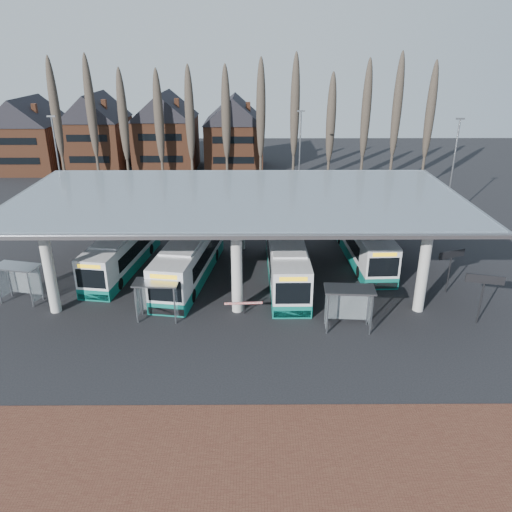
{
  "coord_description": "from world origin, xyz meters",
  "views": [
    {
      "loc": [
        1.05,
        -26.61,
        16.16
      ],
      "look_at": [
        1.26,
        7.0,
        2.03
      ],
      "focal_mm": 35.0,
      "sensor_mm": 36.0,
      "label": 1
    }
  ],
  "objects_px": {
    "bus_1": "(190,258)",
    "shelter_2": "(349,299)",
    "bus_0": "(123,251)",
    "bus_3": "(363,241)",
    "shelter_0": "(19,275)",
    "shelter_1": "(157,291)",
    "bus_2": "(286,260)"
  },
  "relations": [
    {
      "from": "shelter_1",
      "to": "bus_0",
      "type": "bearing_deg",
      "value": 120.73
    },
    {
      "from": "bus_0",
      "to": "shelter_1",
      "type": "xyz_separation_m",
      "value": [
        4.1,
        -7.77,
        0.46
      ]
    },
    {
      "from": "bus_2",
      "to": "shelter_2",
      "type": "height_order",
      "value": "bus_2"
    },
    {
      "from": "bus_2",
      "to": "shelter_0",
      "type": "height_order",
      "value": "bus_2"
    },
    {
      "from": "bus_1",
      "to": "shelter_2",
      "type": "height_order",
      "value": "bus_1"
    },
    {
      "from": "bus_0",
      "to": "bus_3",
      "type": "distance_m",
      "value": 19.25
    },
    {
      "from": "shelter_0",
      "to": "shelter_2",
      "type": "bearing_deg",
      "value": 2.76
    },
    {
      "from": "bus_2",
      "to": "bus_1",
      "type": "bearing_deg",
      "value": 176.81
    },
    {
      "from": "bus_2",
      "to": "shelter_0",
      "type": "relative_size",
      "value": 3.83
    },
    {
      "from": "bus_2",
      "to": "shelter_2",
      "type": "relative_size",
      "value": 3.85
    },
    {
      "from": "bus_1",
      "to": "shelter_0",
      "type": "bearing_deg",
      "value": -153.04
    },
    {
      "from": "shelter_1",
      "to": "bus_2",
      "type": "bearing_deg",
      "value": 37.08
    },
    {
      "from": "shelter_1",
      "to": "shelter_0",
      "type": "bearing_deg",
      "value": 168.83
    },
    {
      "from": "bus_0",
      "to": "shelter_2",
      "type": "relative_size",
      "value": 3.63
    },
    {
      "from": "bus_0",
      "to": "shelter_0",
      "type": "relative_size",
      "value": 3.61
    },
    {
      "from": "bus_2",
      "to": "bus_3",
      "type": "height_order",
      "value": "bus_2"
    },
    {
      "from": "bus_0",
      "to": "bus_1",
      "type": "height_order",
      "value": "bus_1"
    },
    {
      "from": "bus_0",
      "to": "bus_3",
      "type": "xyz_separation_m",
      "value": [
        19.15,
        1.95,
        0.08
      ]
    },
    {
      "from": "shelter_2",
      "to": "bus_3",
      "type": "bearing_deg",
      "value": 77.38
    },
    {
      "from": "shelter_0",
      "to": "bus_3",
      "type": "bearing_deg",
      "value": 29.0
    },
    {
      "from": "shelter_0",
      "to": "shelter_2",
      "type": "relative_size",
      "value": 1.01
    },
    {
      "from": "bus_3",
      "to": "shelter_2",
      "type": "relative_size",
      "value": 3.78
    },
    {
      "from": "shelter_0",
      "to": "bus_0",
      "type": "bearing_deg",
      "value": 55.8
    },
    {
      "from": "bus_2",
      "to": "bus_0",
      "type": "bearing_deg",
      "value": 170.54
    },
    {
      "from": "bus_1",
      "to": "shelter_0",
      "type": "distance_m",
      "value": 11.72
    },
    {
      "from": "bus_0",
      "to": "shelter_1",
      "type": "height_order",
      "value": "bus_0"
    },
    {
      "from": "bus_1",
      "to": "bus_2",
      "type": "relative_size",
      "value": 1.02
    },
    {
      "from": "shelter_1",
      "to": "shelter_2",
      "type": "xyz_separation_m",
      "value": [
        11.88,
        -1.34,
        0.14
      ]
    },
    {
      "from": "bus_1",
      "to": "bus_3",
      "type": "height_order",
      "value": "bus_1"
    },
    {
      "from": "bus_3",
      "to": "shelter_0",
      "type": "xyz_separation_m",
      "value": [
        -24.83,
        -7.27,
        0.42
      ]
    },
    {
      "from": "bus_3",
      "to": "shelter_0",
      "type": "distance_m",
      "value": 25.87
    },
    {
      "from": "bus_2",
      "to": "bus_3",
      "type": "distance_m",
      "value": 7.63
    }
  ]
}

